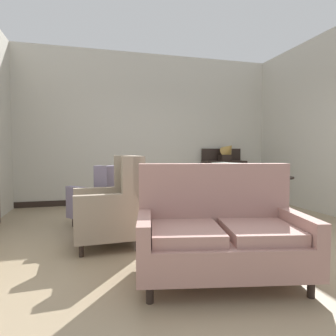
{
  "coord_description": "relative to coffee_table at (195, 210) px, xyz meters",
  "views": [
    {
      "loc": [
        -1.31,
        -3.38,
        1.16
      ],
      "look_at": [
        -0.15,
        0.97,
        0.9
      ],
      "focal_mm": 31.09,
      "sensor_mm": 36.0,
      "label": 1
    }
  ],
  "objects": [
    {
      "name": "coffee_table",
      "position": [
        0.0,
        0.0,
        0.0
      ],
      "size": [
        0.97,
        0.97,
        0.44
      ],
      "color": "black",
      "rests_on": "ground"
    },
    {
      "name": "settee",
      "position": [
        -0.22,
        -1.25,
        0.04
      ],
      "size": [
        1.61,
        1.08,
        1.04
      ],
      "rotation": [
        0.0,
        0.0,
        -0.2
      ],
      "color": "tan",
      "rests_on": "ground"
    },
    {
      "name": "armchair_far_left",
      "position": [
        -1.05,
        0.89,
        0.03
      ],
      "size": [
        1.23,
        1.24,
        0.96
      ],
      "rotation": [
        0.0,
        0.0,
        3.85
      ],
      "color": "slate",
      "rests_on": "ground"
    },
    {
      "name": "wall_right",
      "position": [
        2.84,
        0.68,
        1.29
      ],
      "size": [
        0.08,
        4.38,
        3.33
      ],
      "primitive_type": "cube",
      "color": "beige",
      "rests_on": "ground"
    },
    {
      "name": "baseboard_back",
      "position": [
        -0.04,
        2.82,
        -0.31
      ],
      "size": [
        5.75,
        0.03,
        0.12
      ],
      "primitive_type": "cube",
      "color": "black",
      "rests_on": "ground"
    },
    {
      "name": "side_table",
      "position": [
        1.59,
        0.49,
        0.08
      ],
      "size": [
        0.54,
        0.54,
        0.74
      ],
      "color": "black",
      "rests_on": "ground"
    },
    {
      "name": "armchair_near_window",
      "position": [
        0.98,
        0.39,
        0.04
      ],
      "size": [
        1.09,
        1.04,
        0.98
      ],
      "rotation": [
        0.0,
        0.0,
        1.89
      ],
      "color": "gray",
      "rests_on": "ground"
    },
    {
      "name": "porcelain_vase",
      "position": [
        -0.03,
        -0.03,
        0.23
      ],
      "size": [
        0.19,
        0.19,
        0.35
      ],
      "color": "beige",
      "rests_on": "coffee_table"
    },
    {
      "name": "ground",
      "position": [
        -0.04,
        -0.26,
        -0.37
      ],
      "size": [
        8.75,
        8.75,
        0.0
      ],
      "primitive_type": "plane",
      "color": "#9E896B"
    },
    {
      "name": "gramophone",
      "position": [
        1.71,
        2.49,
        0.79
      ],
      "size": [
        0.38,
        0.45,
        0.48
      ],
      "color": "black",
      "rests_on": "sideboard"
    },
    {
      "name": "wall_back",
      "position": [
        -0.04,
        2.87,
        1.29
      ],
      "size": [
        5.91,
        0.08,
        3.33
      ],
      "primitive_type": "cube",
      "color": "beige",
      "rests_on": "ground"
    },
    {
      "name": "sideboard",
      "position": [
        1.67,
        2.58,
        0.16
      ],
      "size": [
        0.99,
        0.37,
        1.22
      ],
      "color": "black",
      "rests_on": "ground"
    },
    {
      "name": "armchair_back_corner",
      "position": [
        -1.08,
        -0.05,
        0.09
      ],
      "size": [
        0.82,
        0.78,
        1.1
      ],
      "rotation": [
        0.0,
        0.0,
        4.76
      ],
      "color": "gray",
      "rests_on": "ground"
    }
  ]
}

